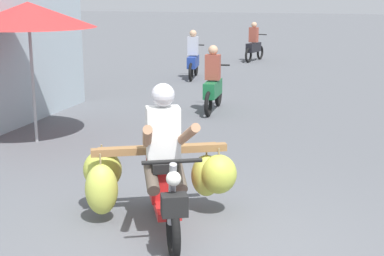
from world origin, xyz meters
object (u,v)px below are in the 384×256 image
(motorbike_main_loaded, at_px, (158,173))
(market_umbrella_near_shop, at_px, (28,15))
(motorbike_distant_far_ahead, at_px, (213,85))
(motorbike_distant_ahead_left, at_px, (254,45))
(motorbike_distant_ahead_right, at_px, (193,59))

(motorbike_main_loaded, relative_size, market_umbrella_near_shop, 0.79)
(motorbike_distant_far_ahead, bearing_deg, market_umbrella_near_shop, -125.81)
(motorbike_main_loaded, bearing_deg, market_umbrella_near_shop, 139.95)
(motorbike_distant_ahead_left, xyz_separation_m, motorbike_distant_ahead_right, (-0.95, -4.58, 0.00))
(motorbike_distant_far_ahead, relative_size, market_umbrella_near_shop, 0.70)
(motorbike_distant_ahead_right, bearing_deg, motorbike_distant_ahead_left, 78.34)
(motorbike_distant_ahead_left, bearing_deg, motorbike_distant_far_ahead, -85.36)
(motorbike_main_loaded, xyz_separation_m, motorbike_distant_ahead_right, (-2.50, 10.04, 0.01))
(motorbike_distant_ahead_right, bearing_deg, motorbike_distant_far_ahead, -68.69)
(motorbike_main_loaded, xyz_separation_m, motorbike_distant_ahead_left, (-1.56, 14.62, 0.01))
(motorbike_distant_ahead_left, distance_m, motorbike_distant_ahead_right, 4.68)
(motorbike_distant_far_ahead, bearing_deg, motorbike_distant_ahead_right, 111.31)
(motorbike_distant_ahead_left, bearing_deg, motorbike_distant_ahead_right, -101.66)
(motorbike_distant_ahead_right, relative_size, market_umbrella_near_shop, 0.70)
(motorbike_main_loaded, height_order, motorbike_distant_ahead_right, motorbike_main_loaded)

